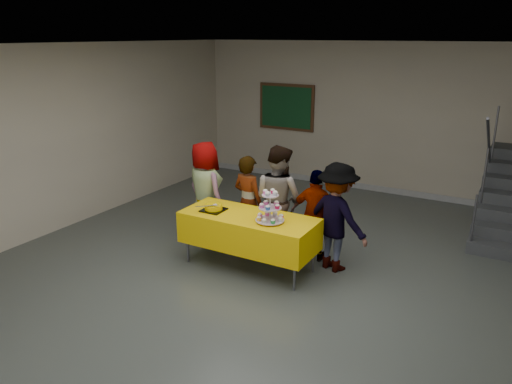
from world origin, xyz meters
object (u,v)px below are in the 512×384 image
(schoolchild_d, at_px, (316,216))
(noticeboard, at_px, (286,107))
(schoolchild_c, at_px, (278,199))
(schoolchild_a, at_px, (205,191))
(schoolchild_b, at_px, (248,202))
(schoolchild_e, at_px, (337,217))
(bake_table, at_px, (249,230))
(bear_cake, at_px, (214,207))
(cupcake_stand, at_px, (270,210))

(schoolchild_d, height_order, noticeboard, noticeboard)
(schoolchild_c, bearing_deg, schoolchild_d, -166.19)
(schoolchild_a, distance_m, schoolchild_b, 0.76)
(schoolchild_e, bearing_deg, schoolchild_b, 18.15)
(bake_table, distance_m, schoolchild_e, 1.21)
(noticeboard, bearing_deg, schoolchild_d, -57.74)
(bear_cake, height_order, schoolchild_b, schoolchild_b)
(schoolchild_d, bearing_deg, cupcake_stand, 65.94)
(cupcake_stand, bearing_deg, schoolchild_d, 67.45)
(cupcake_stand, relative_size, schoolchild_a, 0.28)
(cupcake_stand, bearing_deg, bear_cake, 179.74)
(schoolchild_e, bearing_deg, schoolchild_d, -1.42)
(schoolchild_b, bearing_deg, schoolchild_d, -163.78)
(schoolchild_b, xyz_separation_m, schoolchild_e, (1.43, -0.05, 0.04))
(bake_table, bearing_deg, noticeboard, 110.25)
(bear_cake, relative_size, noticeboard, 0.28)
(schoolchild_b, relative_size, schoolchild_c, 0.89)
(cupcake_stand, relative_size, schoolchild_d, 0.33)
(schoolchild_c, height_order, noticeboard, noticeboard)
(cupcake_stand, xyz_separation_m, schoolchild_b, (-0.74, 0.69, -0.22))
(cupcake_stand, bearing_deg, bake_table, 168.18)
(schoolchild_e, bearing_deg, noticeboard, -34.81)
(schoolchild_c, distance_m, schoolchild_d, 0.62)
(noticeboard, bearing_deg, schoolchild_c, -65.10)
(schoolchild_a, relative_size, schoolchild_b, 1.09)
(schoolchild_b, distance_m, schoolchild_c, 0.48)
(schoolchild_c, distance_m, schoolchild_e, 0.98)
(cupcake_stand, distance_m, schoolchild_b, 1.04)
(cupcake_stand, relative_size, bear_cake, 1.24)
(bear_cake, xyz_separation_m, schoolchild_e, (1.58, 0.64, -0.07))
(schoolchild_d, bearing_deg, bear_cake, 31.04)
(bear_cake, distance_m, schoolchild_e, 1.71)
(cupcake_stand, bearing_deg, schoolchild_e, 43.06)
(bear_cake, distance_m, noticeboard, 4.62)
(bake_table, height_order, cupcake_stand, cupcake_stand)
(bear_cake, relative_size, schoolchild_b, 0.25)
(schoolchild_c, bearing_deg, schoolchild_a, 19.35)
(schoolchild_b, bearing_deg, schoolchild_a, 13.51)
(schoolchild_b, xyz_separation_m, noticeboard, (-1.23, 3.74, 0.88))
(cupcake_stand, distance_m, schoolchild_e, 0.96)
(bear_cake, bearing_deg, noticeboard, 103.69)
(bear_cake, distance_m, schoolchild_d, 1.46)
(schoolchild_d, bearing_deg, bake_table, 43.99)
(cupcake_stand, height_order, bear_cake, cupcake_stand)
(schoolchild_a, height_order, noticeboard, noticeboard)
(schoolchild_b, height_order, schoolchild_e, schoolchild_e)
(bear_cake, distance_m, schoolchild_b, 0.71)
(bake_table, relative_size, noticeboard, 1.45)
(schoolchild_a, relative_size, schoolchild_c, 0.97)
(schoolchild_e, bearing_deg, schoolchild_a, 19.63)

